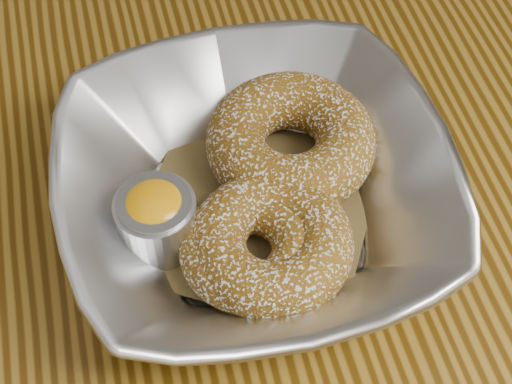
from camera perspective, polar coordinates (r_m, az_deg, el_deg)
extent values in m
cube|color=brown|center=(0.53, -6.97, -5.88)|extent=(1.20, 0.80, 0.04)
imported|color=#B8BBC0|center=(0.50, 0.00, 0.04)|extent=(0.25, 0.25, 0.06)
cube|color=brown|center=(0.51, 0.00, -1.38)|extent=(0.20, 0.20, 0.00)
torus|color=brown|center=(0.52, 2.52, 3.72)|extent=(0.12, 0.12, 0.04)
torus|color=brown|center=(0.48, 1.08, -3.78)|extent=(0.12, 0.12, 0.04)
torus|color=brown|center=(0.48, -0.40, -4.15)|extent=(0.10, 0.10, 0.03)
cylinder|color=#B8BBC0|center=(0.49, -7.19, -2.19)|extent=(0.05, 0.05, 0.04)
cylinder|color=gray|center=(0.49, -7.24, -1.92)|extent=(0.05, 0.05, 0.04)
ellipsoid|color=#FA9F07|center=(0.48, -7.37, -1.20)|extent=(0.04, 0.04, 0.03)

